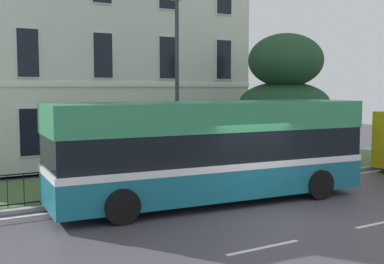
# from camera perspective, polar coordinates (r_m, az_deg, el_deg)

# --- Properties ---
(ground_plane) EXTENTS (60.00, 56.00, 0.18)m
(ground_plane) POSITION_cam_1_polar(r_m,az_deg,el_deg) (14.43, 8.10, -9.21)
(ground_plane) COLOR #474149
(georgian_townhouse) EXTENTS (15.56, 10.33, 12.36)m
(georgian_townhouse) POSITION_cam_1_polar(r_m,az_deg,el_deg) (25.89, -14.39, 11.21)
(georgian_townhouse) COLOR silver
(georgian_townhouse) RESTS_ON ground_plane
(iron_verge_railing) EXTENTS (12.37, 0.04, 0.97)m
(iron_verge_railing) POSITION_cam_1_polar(r_m,az_deg,el_deg) (16.45, -4.07, -5.10)
(iron_verge_railing) COLOR black
(iron_verge_railing) RESTS_ON ground_plane
(evergreen_tree) EXTENTS (4.88, 4.88, 5.77)m
(evergreen_tree) POSITION_cam_1_polar(r_m,az_deg,el_deg) (21.18, 10.81, 2.12)
(evergreen_tree) COLOR #423328
(evergreen_tree) RESTS_ON ground_plane
(single_decker_bus) EXTENTS (10.17, 3.28, 3.13)m
(single_decker_bus) POSITION_cam_1_polar(r_m,az_deg,el_deg) (15.09, 2.29, -2.07)
(single_decker_bus) COLOR #18677A
(single_decker_bus) RESTS_ON ground_plane
(street_lamp_post) EXTENTS (0.36, 0.24, 6.83)m
(street_lamp_post) POSITION_cam_1_polar(r_m,az_deg,el_deg) (17.19, -1.77, 6.76)
(street_lamp_post) COLOR #333338
(street_lamp_post) RESTS_ON ground_plane
(litter_bin) EXTENTS (0.49, 0.49, 1.19)m
(litter_bin) POSITION_cam_1_polar(r_m,az_deg,el_deg) (18.67, 3.07, -3.56)
(litter_bin) COLOR black
(litter_bin) RESTS_ON ground_plane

